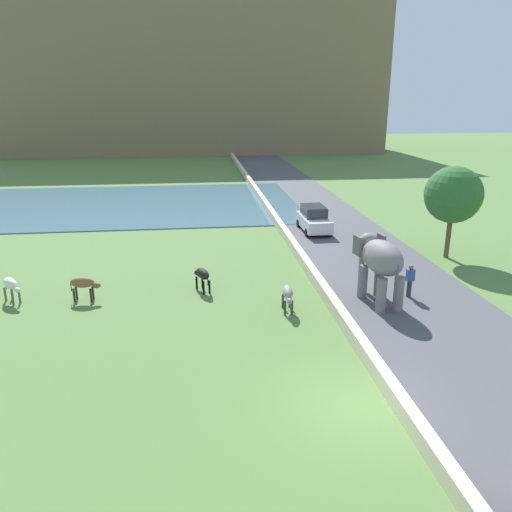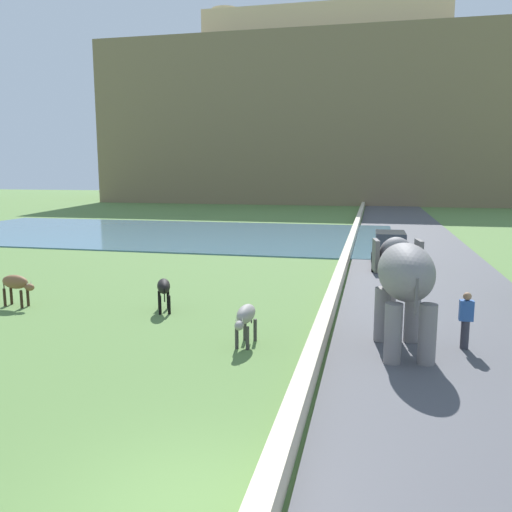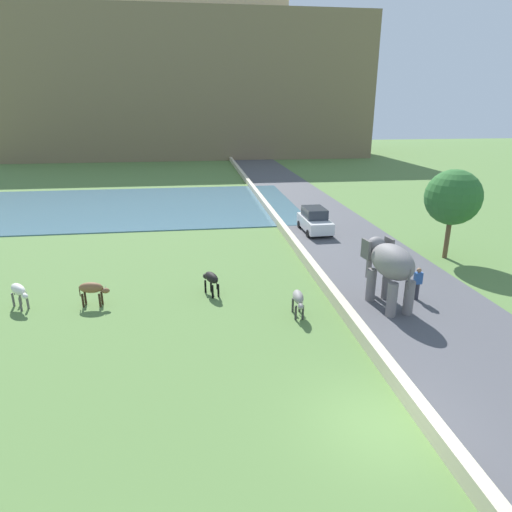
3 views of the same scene
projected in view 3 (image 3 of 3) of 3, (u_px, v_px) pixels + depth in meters
The scene contains 14 objects.
ground_plane at pixel (383, 426), 12.68m from camera, with size 220.00×220.00×0.00m, color #567A3D.
road_surface at pixel (336, 232), 32.08m from camera, with size 7.00×120.00×0.06m, color #4C4C51.
barrier_wall at pixel (291, 239), 29.62m from camera, with size 0.40×110.00×0.58m, color beige.
lake at pixel (96, 207), 40.04m from camera, with size 36.00×18.00×0.08m, color slate.
hill_distant at pixel (185, 89), 83.21m from camera, with size 64.00×28.00×23.54m, color #7F6B4C.
fort_on_hill at pixel (180, 0), 78.42m from camera, with size 37.49×8.00×7.27m.
elephant at pixel (389, 264), 19.68m from camera, with size 1.76×3.55×2.99m.
person_beside_elephant at pixel (418, 283), 20.63m from camera, with size 0.36×0.22×1.63m.
car_white at pixel (315, 220), 31.84m from camera, with size 1.83×4.02×1.80m.
cow_grey at pixel (298, 299), 19.05m from camera, with size 0.50×1.40×1.15m.
cow_black at pixel (211, 278), 21.30m from camera, with size 0.89×1.40×1.15m.
cow_white at pixel (19, 291), 19.86m from camera, with size 1.18×1.26×1.15m.
cow_brown at pixel (92, 289), 20.07m from camera, with size 1.41×0.58×1.15m.
tree_near at pixel (453, 197), 25.63m from camera, with size 3.23×3.23×5.32m.
Camera 3 is at (-5.05, -9.83, 8.71)m, focal length 30.97 mm.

